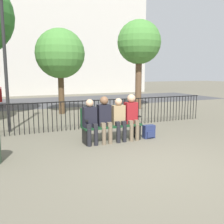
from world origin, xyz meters
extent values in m
plane|color=#605B4C|center=(0.00, 0.00, 0.00)|extent=(80.00, 80.00, 0.00)
cube|color=#14381E|center=(0.00, 2.08, 0.42)|extent=(1.64, 0.45, 0.05)
cube|color=#14381E|center=(0.00, 2.28, 0.69)|extent=(1.64, 0.05, 0.47)
cube|color=black|center=(-0.76, 2.08, 0.20)|extent=(0.06, 0.38, 0.40)
cube|color=black|center=(0.76, 2.08, 0.20)|extent=(0.06, 0.38, 0.40)
cube|color=black|center=(-0.76, 2.08, 0.65)|extent=(0.06, 0.38, 0.04)
cube|color=black|center=(0.76, 2.08, 0.65)|extent=(0.06, 0.38, 0.04)
cylinder|color=black|center=(-0.72, 1.86, 0.23)|extent=(0.11, 0.11, 0.45)
cylinder|color=black|center=(-0.54, 1.86, 0.23)|extent=(0.11, 0.11, 0.45)
cube|color=black|center=(-0.72, 1.96, 0.50)|extent=(0.11, 0.20, 0.12)
cube|color=black|center=(-0.54, 1.96, 0.50)|extent=(0.11, 0.20, 0.12)
cube|color=black|center=(-0.63, 2.08, 0.71)|extent=(0.34, 0.22, 0.53)
sphere|color=tan|center=(-0.63, 2.06, 1.08)|extent=(0.20, 0.20, 0.20)
cylinder|color=brown|center=(-0.32, 1.86, 0.23)|extent=(0.11, 0.11, 0.45)
cylinder|color=brown|center=(-0.14, 1.86, 0.23)|extent=(0.11, 0.11, 0.45)
cube|color=brown|center=(-0.32, 1.96, 0.50)|extent=(0.11, 0.20, 0.12)
cube|color=brown|center=(-0.14, 1.96, 0.50)|extent=(0.11, 0.20, 0.12)
cube|color=black|center=(-0.23, 2.08, 0.73)|extent=(0.34, 0.22, 0.56)
sphere|color=brown|center=(-0.23, 2.06, 1.12)|extent=(0.22, 0.22, 0.22)
cylinder|color=black|center=(0.09, 1.86, 0.23)|extent=(0.11, 0.11, 0.45)
cylinder|color=black|center=(0.27, 1.86, 0.23)|extent=(0.11, 0.11, 0.45)
cube|color=black|center=(0.09, 1.96, 0.50)|extent=(0.11, 0.20, 0.12)
cube|color=black|center=(0.27, 1.96, 0.50)|extent=(0.11, 0.20, 0.12)
cube|color=#997F59|center=(0.18, 2.08, 0.71)|extent=(0.34, 0.22, 0.52)
sphere|color=tan|center=(0.18, 2.06, 1.07)|extent=(0.20, 0.20, 0.20)
cylinder|color=brown|center=(0.48, 1.86, 0.23)|extent=(0.11, 0.11, 0.45)
cylinder|color=brown|center=(0.66, 1.86, 0.23)|extent=(0.11, 0.11, 0.45)
cube|color=brown|center=(0.48, 1.96, 0.50)|extent=(0.11, 0.20, 0.12)
cube|color=brown|center=(0.66, 1.96, 0.50)|extent=(0.11, 0.20, 0.12)
cube|color=maroon|center=(0.57, 2.08, 0.74)|extent=(0.34, 0.22, 0.59)
sphere|color=tan|center=(0.57, 2.06, 1.15)|extent=(0.23, 0.23, 0.23)
cube|color=navy|center=(1.08, 1.95, 0.19)|extent=(0.33, 0.18, 0.37)
cube|color=navy|center=(1.08, 1.84, 0.13)|extent=(0.23, 0.04, 0.17)
cylinder|color=black|center=(-2.68, 3.80, 0.47)|extent=(0.02, 0.02, 0.95)
cylinder|color=black|center=(-2.54, 3.80, 0.47)|extent=(0.02, 0.02, 0.95)
cylinder|color=black|center=(-2.40, 3.80, 0.47)|extent=(0.02, 0.02, 0.95)
cylinder|color=black|center=(-2.26, 3.80, 0.47)|extent=(0.02, 0.02, 0.95)
cylinder|color=black|center=(-2.12, 3.80, 0.47)|extent=(0.02, 0.02, 0.95)
cylinder|color=black|center=(-1.98, 3.80, 0.47)|extent=(0.02, 0.02, 0.95)
cylinder|color=black|center=(-1.84, 3.80, 0.47)|extent=(0.02, 0.02, 0.95)
cylinder|color=black|center=(-1.70, 3.80, 0.47)|extent=(0.02, 0.02, 0.95)
cylinder|color=black|center=(-1.56, 3.80, 0.47)|extent=(0.02, 0.02, 0.95)
cylinder|color=black|center=(-1.42, 3.80, 0.47)|extent=(0.02, 0.02, 0.95)
cylinder|color=black|center=(-1.28, 3.80, 0.47)|extent=(0.02, 0.02, 0.95)
cylinder|color=black|center=(-1.14, 3.80, 0.47)|extent=(0.02, 0.02, 0.95)
cylinder|color=black|center=(-1.00, 3.80, 0.47)|extent=(0.02, 0.02, 0.95)
cylinder|color=black|center=(-0.86, 3.80, 0.47)|extent=(0.02, 0.02, 0.95)
cylinder|color=black|center=(-0.72, 3.80, 0.47)|extent=(0.02, 0.02, 0.95)
cylinder|color=black|center=(-0.58, 3.80, 0.47)|extent=(0.02, 0.02, 0.95)
cylinder|color=black|center=(-0.44, 3.80, 0.47)|extent=(0.02, 0.02, 0.95)
cylinder|color=black|center=(-0.30, 3.80, 0.47)|extent=(0.02, 0.02, 0.95)
cylinder|color=black|center=(-0.16, 3.80, 0.47)|extent=(0.02, 0.02, 0.95)
cylinder|color=black|center=(-0.02, 3.80, 0.47)|extent=(0.02, 0.02, 0.95)
cylinder|color=black|center=(0.12, 3.80, 0.47)|extent=(0.02, 0.02, 0.95)
cylinder|color=black|center=(0.26, 3.80, 0.47)|extent=(0.02, 0.02, 0.95)
cylinder|color=black|center=(0.40, 3.80, 0.47)|extent=(0.02, 0.02, 0.95)
cylinder|color=black|center=(0.54, 3.80, 0.47)|extent=(0.02, 0.02, 0.95)
cylinder|color=black|center=(0.68, 3.80, 0.47)|extent=(0.02, 0.02, 0.95)
cylinder|color=black|center=(0.82, 3.80, 0.47)|extent=(0.02, 0.02, 0.95)
cylinder|color=black|center=(0.96, 3.80, 0.47)|extent=(0.02, 0.02, 0.95)
cylinder|color=black|center=(1.10, 3.80, 0.47)|extent=(0.02, 0.02, 0.95)
cylinder|color=black|center=(1.24, 3.80, 0.47)|extent=(0.02, 0.02, 0.95)
cylinder|color=black|center=(1.38, 3.80, 0.47)|extent=(0.02, 0.02, 0.95)
cylinder|color=black|center=(1.52, 3.80, 0.47)|extent=(0.02, 0.02, 0.95)
cylinder|color=black|center=(1.66, 3.80, 0.47)|extent=(0.02, 0.02, 0.95)
cylinder|color=black|center=(1.80, 3.80, 0.47)|extent=(0.02, 0.02, 0.95)
cylinder|color=black|center=(1.94, 3.80, 0.47)|extent=(0.02, 0.02, 0.95)
cylinder|color=black|center=(2.08, 3.80, 0.47)|extent=(0.02, 0.02, 0.95)
cylinder|color=black|center=(2.22, 3.80, 0.47)|extent=(0.02, 0.02, 0.95)
cylinder|color=black|center=(2.36, 3.80, 0.47)|extent=(0.02, 0.02, 0.95)
cylinder|color=black|center=(2.50, 3.80, 0.47)|extent=(0.02, 0.02, 0.95)
cylinder|color=black|center=(2.64, 3.80, 0.47)|extent=(0.02, 0.02, 0.95)
cylinder|color=black|center=(2.78, 3.80, 0.47)|extent=(0.02, 0.02, 0.95)
cylinder|color=black|center=(2.92, 3.80, 0.47)|extent=(0.02, 0.02, 0.95)
cylinder|color=black|center=(3.06, 3.80, 0.47)|extent=(0.02, 0.02, 0.95)
cylinder|color=black|center=(3.20, 3.80, 0.47)|extent=(0.02, 0.02, 0.95)
cylinder|color=black|center=(3.34, 3.80, 0.47)|extent=(0.02, 0.02, 0.95)
cylinder|color=black|center=(3.48, 3.80, 0.47)|extent=(0.02, 0.02, 0.95)
cylinder|color=black|center=(3.62, 3.80, 0.47)|extent=(0.02, 0.02, 0.95)
cylinder|color=black|center=(3.76, 3.80, 0.47)|extent=(0.02, 0.02, 0.95)
cylinder|color=black|center=(3.90, 3.80, 0.47)|extent=(0.02, 0.02, 0.95)
cylinder|color=black|center=(4.04, 3.80, 0.47)|extent=(0.02, 0.02, 0.95)
cylinder|color=black|center=(4.18, 3.80, 0.47)|extent=(0.02, 0.02, 0.95)
cylinder|color=black|center=(4.32, 3.80, 0.47)|extent=(0.02, 0.02, 0.95)
cylinder|color=black|center=(4.46, 3.80, 0.47)|extent=(0.02, 0.02, 0.95)
cube|color=black|center=(0.00, 3.80, 0.93)|extent=(9.00, 0.03, 0.03)
cylinder|color=#4C3823|center=(-0.24, 7.20, 1.04)|extent=(0.26, 0.26, 2.07)
sphere|color=#478438|center=(-0.24, 7.20, 2.67)|extent=(2.16, 2.16, 2.16)
cylinder|color=brown|center=(3.73, 7.22, 1.37)|extent=(0.32, 0.32, 2.75)
sphere|color=#478438|center=(3.73, 7.22, 3.34)|extent=(2.17, 2.17, 2.17)
cylinder|color=black|center=(-2.52, 4.41, 2.00)|extent=(0.10, 0.10, 4.00)
cube|color=#3D3D3F|center=(0.00, 12.00, 0.00)|extent=(24.00, 6.00, 0.01)
cube|color=beige|center=(0.00, 20.00, 7.86)|extent=(20.00, 6.00, 15.71)
camera|label=1|loc=(-2.65, -3.94, 1.84)|focal=40.00mm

